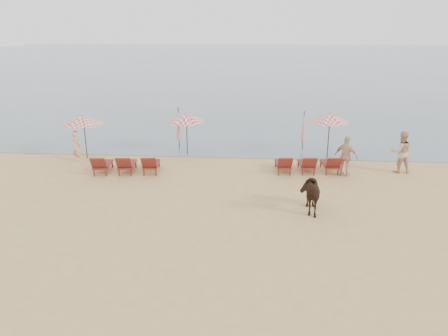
% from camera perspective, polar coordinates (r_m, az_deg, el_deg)
% --- Properties ---
extents(ground, '(120.00, 120.00, 0.00)m').
position_cam_1_polar(ground, '(13.12, -1.74, -11.42)').
color(ground, tan).
rests_on(ground, ground).
extents(sea, '(160.00, 140.00, 0.06)m').
position_cam_1_polar(sea, '(91.58, 3.79, 14.06)').
color(sea, '#51606B').
rests_on(sea, ground).
extents(lounger_cluster_left, '(3.05, 1.99, 0.64)m').
position_cam_1_polar(lounger_cluster_left, '(20.42, -12.64, 0.51)').
color(lounger_cluster_left, maroon).
rests_on(lounger_cluster_left, ground).
extents(lounger_cluster_right, '(2.93, 1.86, 0.62)m').
position_cam_1_polar(lounger_cluster_right, '(20.35, 10.80, 0.54)').
color(lounger_cluster_right, maroon).
rests_on(lounger_cluster_right, ground).
extents(umbrella_open_left_a, '(1.94, 1.94, 2.21)m').
position_cam_1_polar(umbrella_open_left_a, '(22.96, -17.88, 6.00)').
color(umbrella_open_left_a, black).
rests_on(umbrella_open_left_a, ground).
extents(umbrella_open_left_b, '(1.78, 1.82, 2.27)m').
position_cam_1_polar(umbrella_open_left_b, '(22.66, -4.93, 6.61)').
color(umbrella_open_left_b, black).
rests_on(umbrella_open_left_b, ground).
extents(umbrella_open_right, '(1.93, 1.93, 2.35)m').
position_cam_1_polar(umbrella_open_right, '(22.29, 13.67, 6.37)').
color(umbrella_open_right, black).
rests_on(umbrella_open_right, ground).
extents(umbrella_closed_left, '(0.28, 0.28, 2.31)m').
position_cam_1_polar(umbrella_closed_left, '(23.76, -5.95, 5.77)').
color(umbrella_closed_left, black).
rests_on(umbrella_closed_left, ground).
extents(umbrella_closed_right, '(0.26, 0.26, 2.13)m').
position_cam_1_polar(umbrella_closed_right, '(23.91, 10.34, 5.39)').
color(umbrella_closed_right, black).
rests_on(umbrella_closed_right, ground).
extents(cow, '(0.87, 1.81, 1.50)m').
position_cam_1_polar(cow, '(16.05, 10.92, -3.08)').
color(cow, black).
rests_on(cow, ground).
extents(beachgoer_left, '(0.68, 0.62, 1.56)m').
position_cam_1_polar(beachgoer_left, '(22.86, -18.69, 2.76)').
color(beachgoer_left, '#D8A487').
rests_on(beachgoer_left, ground).
extents(beachgoer_right_a, '(0.99, 0.80, 1.94)m').
position_cam_1_polar(beachgoer_right_a, '(21.50, 22.12, 1.96)').
color(beachgoer_right_a, tan).
rests_on(beachgoer_right_a, ground).
extents(beachgoer_right_b, '(1.14, 0.97, 1.83)m').
position_cam_1_polar(beachgoer_right_b, '(20.19, 15.67, 1.48)').
color(beachgoer_right_b, tan).
rests_on(beachgoer_right_b, ground).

